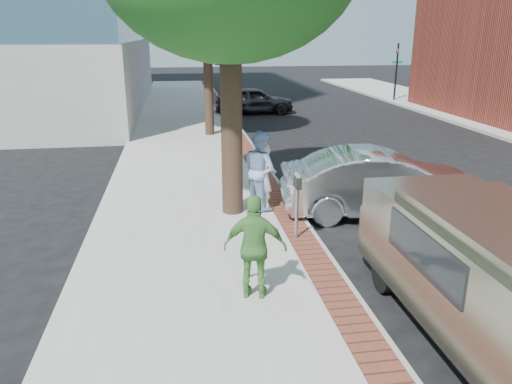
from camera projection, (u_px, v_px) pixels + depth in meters
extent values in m
plane|color=black|center=(270.00, 245.00, 10.92)|extent=(120.00, 120.00, 0.00)
cube|color=#9E9991|center=(190.00, 158.00, 18.20)|extent=(5.00, 60.00, 0.15)
cube|color=brown|center=(249.00, 154.00, 18.50)|extent=(0.60, 60.00, 0.01)
cube|color=gray|center=(259.00, 156.00, 18.58)|extent=(0.10, 60.00, 0.15)
cylinder|color=black|center=(221.00, 75.00, 31.17)|extent=(0.12, 0.12, 3.80)
imported|color=black|center=(220.00, 57.00, 30.84)|extent=(0.18, 0.15, 0.90)
cube|color=#1E7238|center=(221.00, 64.00, 30.96)|extent=(0.70, 0.03, 0.18)
cylinder|color=black|center=(396.00, 73.00, 32.88)|extent=(0.12, 0.12, 3.80)
imported|color=black|center=(398.00, 56.00, 32.54)|extent=(0.18, 0.15, 0.90)
cube|color=#1E7238|center=(397.00, 62.00, 32.66)|extent=(0.70, 0.03, 0.18)
cylinder|color=black|center=(232.00, 125.00, 11.90)|extent=(0.52, 0.52, 4.40)
cylinder|color=black|center=(209.00, 90.00, 21.50)|extent=(0.40, 0.40, 3.85)
ellipsoid|color=#174C15|center=(206.00, 10.00, 20.51)|extent=(4.80, 4.80, 3.94)
cylinder|color=gray|center=(297.00, 213.00, 10.77)|extent=(0.07, 0.07, 1.15)
cube|color=#2D3030|center=(298.00, 184.00, 10.47)|extent=(0.12, 0.14, 0.24)
cube|color=#2D3030|center=(296.00, 181.00, 10.64)|extent=(0.12, 0.14, 0.24)
sphere|color=#3F8C4C|center=(299.00, 177.00, 10.42)|extent=(0.11, 0.11, 0.11)
sphere|color=#3F8C4C|center=(297.00, 175.00, 10.59)|extent=(0.11, 0.11, 0.11)
imported|color=#A1A1A6|center=(263.00, 177.00, 12.52)|extent=(0.66, 0.73, 1.68)
imported|color=#8AA7D5|center=(260.00, 170.00, 12.57)|extent=(1.09, 1.20, 2.00)
imported|color=#4E8D40|center=(255.00, 247.00, 8.26)|extent=(1.14, 0.69, 1.81)
imported|color=silver|center=(382.00, 183.00, 12.55)|extent=(5.20, 2.29, 1.66)
imported|color=black|center=(254.00, 100.00, 28.48)|extent=(4.50, 1.89, 1.52)
cube|color=gray|center=(497.00, 276.00, 7.18)|extent=(2.13, 5.34, 1.50)
cube|color=gray|center=(420.00, 234.00, 9.47)|extent=(2.06, 1.01, 0.89)
cylinder|color=black|center=(385.00, 273.00, 8.90)|extent=(0.25, 0.71, 0.71)
cylinder|color=black|center=(479.00, 266.00, 9.16)|extent=(0.25, 0.71, 0.71)
cube|color=black|center=(422.00, 253.00, 7.13)|extent=(0.03, 2.22, 0.61)
cube|color=black|center=(410.00, 207.00, 9.83)|extent=(1.78, 0.03, 0.44)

